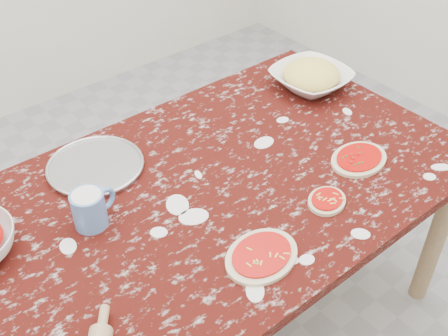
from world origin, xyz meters
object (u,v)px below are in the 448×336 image
pizza_tray (96,167)px  cheese_bowl (311,79)px  flour_mug (90,208)px  worktable (224,199)px

pizza_tray → cheese_bowl: (0.92, -0.09, 0.03)m
pizza_tray → flour_mug: (-0.13, -0.22, 0.05)m
worktable → cheese_bowl: 0.68m
cheese_bowl → flour_mug: flour_mug is taller
pizza_tray → flour_mug: size_ratio=2.14×
pizza_tray → flour_mug: bearing=-120.8°
cheese_bowl → flour_mug: size_ratio=2.05×
pizza_tray → flour_mug: 0.26m
flour_mug → pizza_tray: bearing=59.2°
worktable → flour_mug: flour_mug is taller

